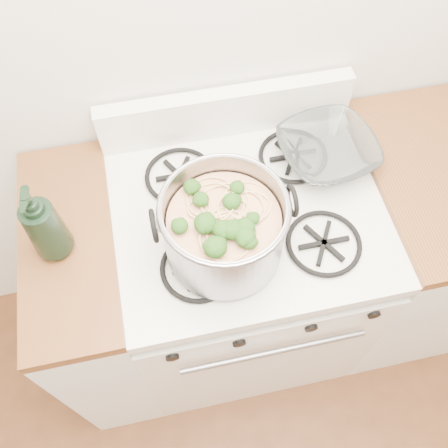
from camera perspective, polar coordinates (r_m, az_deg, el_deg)
The scene contains 6 objects.
gas_range at distance 1.81m, azimuth 2.24°, elevation -6.35°, with size 0.76×0.66×0.92m.
counter_left at distance 1.80m, azimuth -13.84°, elevation -8.83°, with size 0.25×0.65×0.92m.
stock_pot at distance 1.23m, azimuth 0.00°, elevation -0.57°, with size 0.34×0.31×0.21m.
spatula at distance 1.40m, azimuth 2.02°, elevation 4.37°, with size 0.29×0.31×0.02m, color black, non-canonical shape.
glass_bowl at distance 1.49m, azimuth 11.58°, elevation 7.80°, with size 0.11×0.11×0.03m, color white.
bottle at distance 1.28m, azimuth -20.07°, elevation 0.12°, with size 0.10×0.10×0.26m, color black.
Camera 1 is at (-0.22, 0.55, 2.08)m, focal length 40.00 mm.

